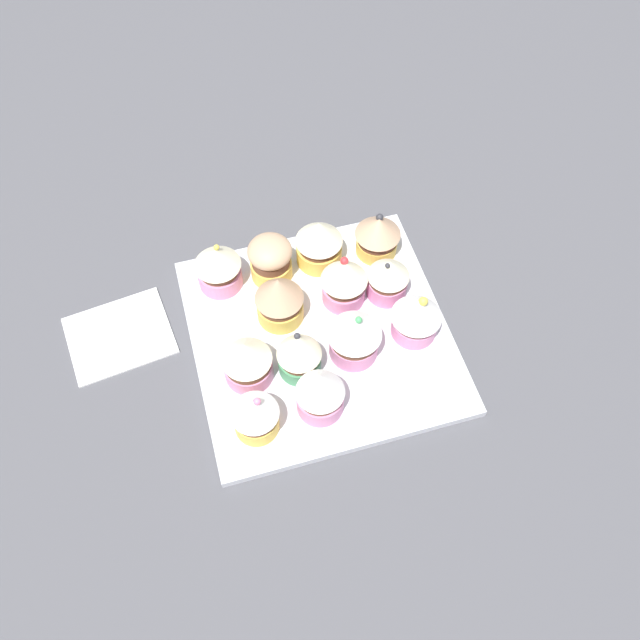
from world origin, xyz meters
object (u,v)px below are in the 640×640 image
at_px(cupcake_1, 319,242).
at_px(cupcake_4, 388,277).
at_px(cupcake_7, 416,316).
at_px(cupcake_3, 218,267).
at_px(baking_tray, 320,335).
at_px(cupcake_9, 299,353).
at_px(cupcake_8, 355,335).
at_px(napkin, 119,335).
at_px(cupcake_0, 378,234).
at_px(cupcake_5, 344,280).
at_px(cupcake_10, 247,360).
at_px(cupcake_12, 255,414).
at_px(cupcake_11, 320,391).
at_px(cupcake_6, 279,298).
at_px(cupcake_2, 270,259).

height_order(cupcake_1, cupcake_4, cupcake_1).
bearing_deg(cupcake_7, cupcake_3, -32.84).
distance_m(baking_tray, cupcake_3, 0.16).
bearing_deg(cupcake_9, cupcake_8, -176.25).
distance_m(cupcake_9, napkin, 0.24).
bearing_deg(cupcake_0, cupcake_8, 61.47).
distance_m(cupcake_5, cupcake_7, 0.10).
height_order(cupcake_4, cupcake_10, cupcake_10).
distance_m(cupcake_1, cupcake_8, 0.15).
bearing_deg(cupcake_12, cupcake_11, -176.70).
height_order(cupcake_1, cupcake_12, cupcake_1).
bearing_deg(cupcake_6, cupcake_11, 95.66).
bearing_deg(baking_tray, cupcake_0, -136.18).
relative_size(cupcake_10, cupcake_12, 1.02).
bearing_deg(cupcake_3, cupcake_2, 175.11).
relative_size(cupcake_2, cupcake_11, 0.87).
xyz_separation_m(baking_tray, cupcake_8, (-0.03, 0.04, 0.05)).
height_order(cupcake_7, cupcake_11, cupcake_11).
bearing_deg(baking_tray, cupcake_8, 130.70).
height_order(cupcake_5, cupcake_11, cupcake_5).
height_order(baking_tray, cupcake_5, cupcake_5).
bearing_deg(cupcake_7, baking_tray, -14.78).
bearing_deg(cupcake_12, cupcake_4, -146.16).
distance_m(cupcake_2, cupcake_10, 0.15).
bearing_deg(cupcake_12, cupcake_0, -135.98).
bearing_deg(napkin, cupcake_2, -171.19).
relative_size(cupcake_8, cupcake_9, 1.05).
distance_m(cupcake_1, cupcake_3, 0.14).
xyz_separation_m(cupcake_5, cupcake_8, (0.01, 0.08, -0.00)).
bearing_deg(cupcake_8, baking_tray, -49.30).
relative_size(cupcake_4, cupcake_12, 1.00).
distance_m(cupcake_4, napkin, 0.35).
xyz_separation_m(cupcake_3, cupcake_10, (-0.01, 0.14, 0.00)).
bearing_deg(cupcake_3, cupcake_0, 178.53).
distance_m(cupcake_11, cupcake_12, 0.08).
bearing_deg(cupcake_11, cupcake_6, -84.34).
height_order(cupcake_4, cupcake_9, cupcake_9).
height_order(baking_tray, cupcake_2, cupcake_2).
xyz_separation_m(cupcake_1, cupcake_10, (0.13, 0.15, -0.00)).
bearing_deg(cupcake_0, baking_tray, 43.82).
xyz_separation_m(baking_tray, cupcake_7, (-0.11, 0.03, 0.04)).
xyz_separation_m(cupcake_1, cupcake_2, (0.07, 0.01, -0.00)).
xyz_separation_m(cupcake_7, cupcake_11, (0.14, 0.07, 0.00)).
relative_size(cupcake_6, cupcake_8, 0.97).
bearing_deg(cupcake_6, napkin, -9.36).
relative_size(cupcake_7, cupcake_10, 1.02).
relative_size(cupcake_4, cupcake_6, 0.89).
bearing_deg(cupcake_3, cupcake_8, 132.65).
height_order(cupcake_4, cupcake_5, cupcake_5).
xyz_separation_m(cupcake_0, cupcake_6, (0.15, 0.07, 0.01)).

